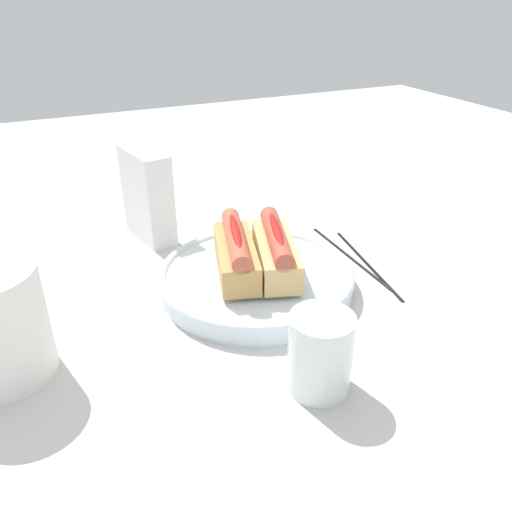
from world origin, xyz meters
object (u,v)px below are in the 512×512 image
Objects in this scene: hotdog_back at (236,252)px; chopstick_far at (367,263)px; napkin_box at (147,195)px; water_glass at (320,357)px; hotdog_front at (276,250)px; serving_bowl at (256,278)px; chopstick_near at (350,256)px.

hotdog_back is 0.72× the size of chopstick_far.
napkin_box is at bearing 16.73° from hotdog_back.
napkin_box is (0.43, 0.07, 0.03)m from water_glass.
water_glass is (-0.20, 0.05, -0.02)m from hotdog_front.
water_glass is (-0.22, -0.00, -0.02)m from hotdog_back.
hotdog_front reaches higher than chopstick_far.
serving_bowl is 1.25× the size of chopstick_near.
water_glass reaches higher than serving_bowl.
hotdog_back is 0.23m from napkin_box.
napkin_box is at bearing 53.48° from chopstick_near.
chopstick_far is at bearing -95.18° from hotdog_back.
chopstick_near is (-0.20, -0.26, -0.07)m from napkin_box.
hotdog_back is at bearing 94.54° from chopstick_near.
water_glass is 0.44m from napkin_box.
serving_bowl reaches higher than chopstick_far.
chopstick_far is at bearing -90.34° from hotdog_front.
napkin_box is 0.37m from chopstick_far.
water_glass is 0.29m from chopstick_far.
water_glass is 0.41× the size of chopstick_near.
napkin_box is at bearing 59.41° from chopstick_far.
serving_bowl is 1.83× the size of napkin_box.
napkin_box reaches higher than hotdog_back.
serving_bowl is 0.05m from hotdog_back.
chopstick_far is at bearing -141.13° from napkin_box.
hotdog_front reaches higher than water_glass.
hotdog_back reaches higher than serving_bowl.
hotdog_front is at bearing -109.26° from serving_bowl.
hotdog_back is 0.22m from water_glass.
hotdog_front is 1.05× the size of napkin_box.
serving_bowl is 0.25m from napkin_box.
serving_bowl is at bearing 98.00° from chopstick_near.
chopstick_near is 1.00× the size of chopstick_far.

